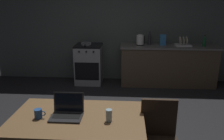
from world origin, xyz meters
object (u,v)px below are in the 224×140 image
(stove_oven, at_px, (89,64))
(laptop, at_px, (67,112))
(dining_table, at_px, (78,122))
(bottle, at_px, (204,41))
(coffee_mug, at_px, (38,114))
(bottle_b, at_px, (150,38))
(electric_kettle, at_px, (140,40))
(chair, at_px, (159,136))
(dish_rack, at_px, (183,44))
(frying_pan, at_px, (86,44))
(cereal_box, at_px, (163,40))
(drinking_glass, at_px, (109,115))

(stove_oven, distance_m, laptop, 3.07)
(stove_oven, bearing_deg, dining_table, -82.70)
(laptop, xyz_separation_m, bottle, (2.28, 2.99, 0.26))
(coffee_mug, relative_size, bottle_b, 0.39)
(bottle, bearing_deg, electric_kettle, 177.94)
(chair, bearing_deg, stove_oven, 121.26)
(dish_rack, xyz_separation_m, bottle_b, (-0.74, 0.08, 0.09))
(chair, bearing_deg, bottle_b, 96.00)
(laptop, height_order, dish_rack, dish_rack)
(chair, distance_m, bottle_b, 3.14)
(laptop, relative_size, frying_pan, 0.78)
(bottle_b, bearing_deg, dish_rack, -6.18)
(chair, bearing_deg, laptop, -169.15)
(frying_pan, height_order, dish_rack, dish_rack)
(frying_pan, height_order, bottle_b, bottle_b)
(electric_kettle, relative_size, cereal_box, 1.00)
(bottle, xyz_separation_m, frying_pan, (-2.62, 0.02, -0.09))
(cereal_box, distance_m, dish_rack, 0.46)
(drinking_glass, xyz_separation_m, cereal_box, (0.96, 3.13, 0.24))
(stove_oven, relative_size, frying_pan, 2.22)
(chair, height_order, frying_pan, frying_pan)
(stove_oven, xyz_separation_m, bottle, (2.57, -0.05, 0.58))
(dining_table, distance_m, frying_pan, 3.06)
(coffee_mug, xyz_separation_m, bottle_b, (1.39, 3.18, 0.28))
(drinking_glass, bearing_deg, dish_rack, 65.64)
(bottle, relative_size, drinking_glass, 2.01)
(bottle_b, bearing_deg, frying_pan, -175.68)
(drinking_glass, bearing_deg, dining_table, 167.99)
(dining_table, relative_size, bottle, 5.42)
(bottle_b, bearing_deg, chair, -92.84)
(stove_oven, bearing_deg, dish_rack, 0.07)
(bottle, bearing_deg, chair, -114.21)
(drinking_glass, bearing_deg, cereal_box, 72.97)
(dish_rack, bearing_deg, laptop, -121.28)
(electric_kettle, bearing_deg, dish_rack, -0.00)
(dining_table, distance_m, bottle, 3.72)
(stove_oven, height_order, cereal_box, cereal_box)
(laptop, bearing_deg, cereal_box, 77.18)
(dining_table, height_order, bottle, bottle)
(chair, distance_m, laptop, 0.99)
(chair, height_order, dish_rack, dish_rack)
(dining_table, relative_size, bottle_b, 4.57)
(dining_table, height_order, bottle_b, bottle_b)
(frying_pan, relative_size, coffee_mug, 3.54)
(bottle, relative_size, coffee_mug, 2.17)
(coffee_mug, bearing_deg, drinking_glass, -1.27)
(chair, bearing_deg, cereal_box, 90.53)
(laptop, bearing_deg, chair, 13.72)
(dining_table, relative_size, coffee_mug, 11.75)
(laptop, bearing_deg, frying_pan, 108.06)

